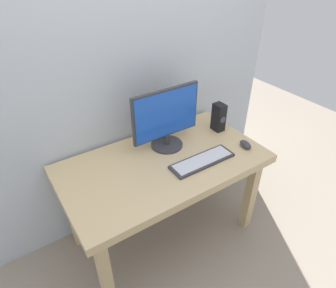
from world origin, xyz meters
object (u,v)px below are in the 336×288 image
desk (164,171)px  mouse (245,144)px  monitor (166,118)px  keyboard_primary (202,161)px  speaker_right (219,117)px

desk → mouse: 0.60m
monitor → mouse: monitor is taller
monitor → keyboard_primary: size_ratio=1.11×
speaker_right → desk: bearing=-169.6°
desk → mouse: bearing=-18.1°
desk → speaker_right: (0.55, 0.10, 0.19)m
desk → keyboard_primary: bearing=-36.4°
monitor → mouse: size_ratio=4.79×
keyboard_primary → mouse: mouse is taller
desk → keyboard_primary: (0.20, -0.15, 0.10)m
monitor → speaker_right: 0.45m
desk → monitor: monitor is taller
desk → mouse: (0.56, -0.18, 0.11)m
desk → speaker_right: speaker_right is taller
keyboard_primary → mouse: bearing=-5.3°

